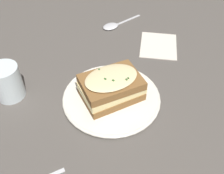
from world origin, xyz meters
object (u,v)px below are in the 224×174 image
Objects in this scene: water_glass at (7,82)px; sandwich at (112,86)px; napkin at (159,45)px; dinner_plate at (112,97)px; spoon at (113,26)px.

sandwich is at bearing 105.62° from water_glass.
water_glass is 0.48m from napkin.
dinner_plate is at bearing -13.92° from napkin.
sandwich is 1.91× the size of water_glass.
napkin is at bearing 166.08° from dinner_plate.
water_glass reaches higher than spoon.
spoon is at bearing -161.45° from sandwich.
sandwich is at bearing -8.51° from dinner_plate.
spoon is 0.19m from napkin.
dinner_plate is 2.73× the size of water_glass.
water_glass is at bearing -74.38° from sandwich.
dinner_plate is 0.04m from sandwich.
dinner_plate is 0.28m from water_glass.
dinner_plate is at bearing 171.49° from sandwich.
dinner_plate is 1.42× the size of sandwich.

